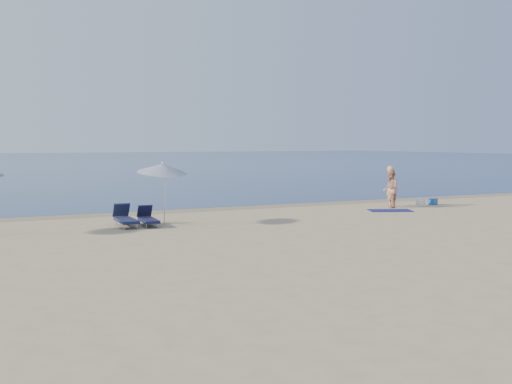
% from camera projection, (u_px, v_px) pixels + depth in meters
% --- Properties ---
extents(sea, '(240.00, 160.00, 0.01)m').
position_uv_depth(sea, '(37.00, 161.00, 102.38)').
color(sea, '#0D2351').
rests_on(sea, ground).
extents(wet_sand_strip, '(240.00, 1.60, 0.00)m').
position_uv_depth(wet_sand_strip, '(282.00, 206.00, 30.62)').
color(wet_sand_strip, '#847254').
rests_on(wet_sand_strip, ground).
extents(person_left, '(0.79, 0.83, 1.92)m').
position_uv_depth(person_left, '(391.00, 186.00, 30.24)').
color(person_left, tan).
rests_on(person_left, ground).
extents(person_right, '(1.03, 1.07, 1.74)m').
position_uv_depth(person_right, '(391.00, 189.00, 29.59)').
color(person_right, tan).
rests_on(person_right, ground).
extents(beach_towel, '(2.10, 1.69, 0.03)m').
position_uv_depth(beach_towel, '(390.00, 210.00, 28.31)').
color(beach_towel, '#101450').
rests_on(beach_towel, ground).
extents(white_bag, '(0.37, 0.33, 0.30)m').
position_uv_depth(white_bag, '(421.00, 203.00, 30.59)').
color(white_bag, white).
rests_on(white_bag, ground).
extents(blue_cooler, '(0.52, 0.44, 0.31)m').
position_uv_depth(blue_cooler, '(433.00, 202.00, 31.02)').
color(blue_cooler, '#1D559F').
rests_on(blue_cooler, ground).
extents(umbrella_near, '(2.00, 2.03, 2.41)m').
position_uv_depth(umbrella_near, '(162.00, 168.00, 23.46)').
color(umbrella_near, silver).
rests_on(umbrella_near, ground).
extents(lounger_left, '(0.68, 1.67, 0.72)m').
position_uv_depth(lounger_left, '(148.00, 219.00, 23.24)').
color(lounger_left, '#141638').
rests_on(lounger_left, ground).
extents(lounger_right, '(0.65, 1.82, 0.80)m').
position_uv_depth(lounger_right, '(125.00, 219.00, 23.02)').
color(lounger_right, '#161C3D').
rests_on(lounger_right, ground).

